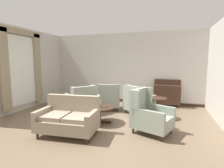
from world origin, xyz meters
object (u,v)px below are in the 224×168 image
Objects in this scene: armchair_near_window at (81,101)px; side_table at (157,106)px; coffee_table at (99,109)px; armchair_back_corner at (109,99)px; porcelain_vase at (99,102)px; settee at (69,119)px; armchair_far_left at (149,115)px; armchair_foreground_right at (138,102)px; sideboard at (167,94)px.

armchair_near_window is 1.87× the size of side_table.
armchair_back_corner is (-0.18, 1.39, 0.03)m from coffee_table.
porcelain_vase is 1.07m from settee.
settee is 2.00m from armchair_far_left.
armchair_back_corner is at bearing 167.02° from side_table.
armchair_far_left is at bearing -8.64° from porcelain_vase.
armchair_near_window is 2.67m from armchair_far_left.
armchair_back_corner is (-1.64, 1.67, -0.02)m from armchair_far_left.
armchair_far_left is at bearing 148.34° from armchair_foreground_right.
coffee_table is at bearing 89.89° from armchair_foreground_right.
armchair_far_left is at bearing -95.96° from side_table.
armchair_foreground_right is at bearing 53.84° from settee.
coffee_table is 0.92× the size of armchair_back_corner.
armchair_near_window is at bearing 141.46° from porcelain_vase.
armchair_far_left is (1.47, -0.28, 0.05)m from coffee_table.
porcelain_vase is 0.29× the size of armchair_near_window.
coffee_table is at bearing -125.64° from sideboard.
armchair_near_window is (-0.99, 0.75, 0.02)m from coffee_table.
armchair_near_window is at bearing -147.06° from sideboard.
porcelain_vase is 0.31× the size of armchair_foreground_right.
armchair_near_window is at bearing 50.87° from armchair_foreground_right.
settee is at bearing -111.30° from coffee_table.
settee is 1.49× the size of armchair_back_corner.
armchair_back_corner is at bearing 97.19° from coffee_table.
settee is 2.26× the size of side_table.
side_table is 0.61× the size of sideboard.
porcelain_vase is at bearing 61.92° from settee.
sideboard is (0.40, 2.87, 0.04)m from armchair_far_left.
porcelain_vase is 0.32× the size of armchair_far_left.
settee is at bearing 97.00° from armchair_foreground_right.
armchair_far_left reaches higher than side_table.
porcelain_vase is at bearing 102.16° from armchair_far_left.
side_table is 1.64m from sideboard.
armchair_near_window is 3.41m from sideboard.
sideboard is (2.04, 1.21, 0.06)m from armchair_back_corner.
armchair_near_window reaches higher than settee.
settee reaches higher than porcelain_vase.
armchair_far_left is 2.34m from armchair_back_corner.
armchair_near_window reaches higher than coffee_table.
settee is 1.86m from armchair_near_window.
armchair_far_left reaches higher than armchair_near_window.
settee is (-0.41, -0.96, -0.24)m from porcelain_vase.
coffee_table is at bearing -148.46° from side_table.
armchair_foreground_right is 0.94× the size of armchair_near_window.
porcelain_vase is 1.55m from armchair_foreground_right.
armchair_foreground_right is 1.75× the size of side_table.
coffee_table is 0.82× the size of armchair_far_left.
armchair_far_left is (1.86, 0.74, 0.06)m from settee.
armchair_near_window is at bearing 103.85° from settee.
armchair_back_corner is (-0.19, 1.45, -0.20)m from porcelain_vase.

